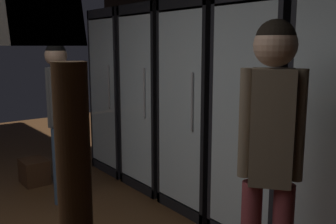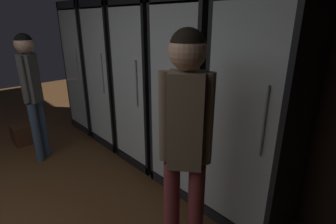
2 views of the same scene
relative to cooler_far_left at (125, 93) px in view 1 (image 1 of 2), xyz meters
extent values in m
cube|color=black|center=(2.03, 0.29, 0.43)|extent=(6.00, 0.06, 2.80)
cube|color=black|center=(0.00, 0.22, 0.02)|extent=(0.67, 0.04, 1.97)
cube|color=black|center=(-0.31, -0.04, 0.02)|extent=(0.04, 0.56, 1.97)
cube|color=black|center=(0.31, -0.04, 0.02)|extent=(0.04, 0.56, 1.97)
cube|color=black|center=(0.00, -0.04, 0.95)|extent=(0.67, 0.56, 0.10)
cube|color=black|center=(0.00, -0.04, -0.92)|extent=(0.67, 0.56, 0.10)
cube|color=white|center=(0.00, 0.19, 0.02)|extent=(0.59, 0.02, 1.73)
cube|color=silver|center=(0.00, -0.31, 0.02)|extent=(0.59, 0.02, 1.73)
cylinder|color=#B2B2B7|center=(0.20, -0.34, 0.12)|extent=(0.02, 0.02, 0.50)
cube|color=silver|center=(0.00, -0.04, -0.85)|extent=(0.57, 0.48, 0.02)
cylinder|color=#9EAD99|center=(-0.18, -0.02, -0.74)|extent=(0.07, 0.07, 0.19)
cylinder|color=#9EAD99|center=(-0.18, -0.02, -0.60)|extent=(0.03, 0.03, 0.09)
cylinder|color=white|center=(-0.18, -0.02, -0.76)|extent=(0.08, 0.08, 0.06)
cylinder|color=#194723|center=(0.00, -0.04, -0.75)|extent=(0.07, 0.07, 0.18)
cylinder|color=#194723|center=(0.00, -0.04, -0.62)|extent=(0.03, 0.03, 0.07)
cylinder|color=tan|center=(0.00, -0.04, -0.74)|extent=(0.07, 0.07, 0.07)
cylinder|color=black|center=(0.20, -0.03, -0.74)|extent=(0.08, 0.08, 0.19)
cylinder|color=black|center=(0.20, -0.03, -0.61)|extent=(0.02, 0.02, 0.07)
cylinder|color=#2D2D33|center=(0.20, -0.03, -0.77)|extent=(0.08, 0.08, 0.06)
cube|color=silver|center=(0.00, -0.04, -0.42)|extent=(0.57, 0.48, 0.02)
cylinder|color=brown|center=(-0.13, 0.01, -0.29)|extent=(0.07, 0.07, 0.24)
cylinder|color=brown|center=(-0.13, 0.01, -0.13)|extent=(0.02, 0.02, 0.08)
cylinder|color=#B2332D|center=(-0.13, 0.01, -0.28)|extent=(0.07, 0.07, 0.09)
cylinder|color=gray|center=(0.14, -0.04, -0.31)|extent=(0.07, 0.07, 0.19)
cylinder|color=gray|center=(0.14, -0.04, -0.19)|extent=(0.02, 0.02, 0.06)
cylinder|color=white|center=(0.14, -0.04, -0.33)|extent=(0.07, 0.07, 0.05)
cube|color=silver|center=(0.00, -0.04, 0.01)|extent=(0.57, 0.48, 0.02)
cylinder|color=brown|center=(-0.21, -0.01, 0.11)|extent=(0.08, 0.08, 0.18)
cylinder|color=brown|center=(-0.21, -0.01, 0.23)|extent=(0.03, 0.03, 0.06)
cylinder|color=#2D2D33|center=(-0.21, -0.01, 0.11)|extent=(0.08, 0.08, 0.06)
cylinder|color=black|center=(-0.08, -0.01, 0.13)|extent=(0.07, 0.07, 0.21)
cylinder|color=black|center=(-0.08, -0.01, 0.28)|extent=(0.03, 0.03, 0.10)
cylinder|color=#2D2D33|center=(-0.08, -0.01, 0.10)|extent=(0.07, 0.07, 0.06)
cylinder|color=#194723|center=(0.08, -0.01, 0.11)|extent=(0.07, 0.07, 0.19)
cylinder|color=#194723|center=(0.08, -0.01, 0.26)|extent=(0.03, 0.03, 0.09)
cylinder|color=beige|center=(0.08, -0.01, 0.10)|extent=(0.08, 0.08, 0.06)
cylinder|color=#336B38|center=(0.21, -0.04, 0.14)|extent=(0.07, 0.07, 0.24)
cylinder|color=#336B38|center=(0.21, -0.04, 0.30)|extent=(0.02, 0.02, 0.09)
cylinder|color=tan|center=(0.21, -0.04, 0.11)|extent=(0.07, 0.07, 0.08)
cube|color=silver|center=(0.00, -0.04, 0.44)|extent=(0.57, 0.48, 0.02)
cylinder|color=#9EAD99|center=(-0.22, -0.09, 0.56)|extent=(0.06, 0.06, 0.21)
cylinder|color=#9EAD99|center=(-0.22, -0.09, 0.70)|extent=(0.02, 0.02, 0.08)
cylinder|color=#2D2D33|center=(-0.22, -0.09, 0.55)|extent=(0.06, 0.06, 0.06)
cylinder|color=black|center=(-0.06, -0.02, 0.55)|extent=(0.06, 0.06, 0.21)
cylinder|color=black|center=(-0.06, -0.02, 0.70)|extent=(0.02, 0.02, 0.07)
cylinder|color=tan|center=(-0.06, -0.02, 0.54)|extent=(0.07, 0.07, 0.07)
cylinder|color=gray|center=(0.06, -0.05, 0.55)|extent=(0.07, 0.07, 0.19)
cylinder|color=gray|center=(0.06, -0.05, 0.68)|extent=(0.02, 0.02, 0.08)
cylinder|color=tan|center=(0.06, -0.05, 0.53)|extent=(0.07, 0.07, 0.07)
cylinder|color=#9EAD99|center=(0.21, -0.01, 0.55)|extent=(0.07, 0.07, 0.20)
cylinder|color=#9EAD99|center=(0.21, -0.01, 0.69)|extent=(0.02, 0.02, 0.09)
cylinder|color=#B2332D|center=(0.21, -0.01, 0.54)|extent=(0.07, 0.07, 0.05)
cube|color=black|center=(0.73, 0.22, 0.02)|extent=(0.67, 0.04, 1.97)
cube|color=black|center=(0.41, -0.04, 0.02)|extent=(0.04, 0.56, 1.97)
cube|color=black|center=(1.04, -0.04, 0.02)|extent=(0.04, 0.56, 1.97)
cube|color=black|center=(0.73, -0.04, 0.95)|extent=(0.67, 0.56, 0.10)
cube|color=black|center=(0.73, -0.04, -0.92)|extent=(0.67, 0.56, 0.10)
cube|color=white|center=(0.73, 0.19, 0.02)|extent=(0.59, 0.02, 1.73)
cube|color=silver|center=(0.73, -0.31, 0.02)|extent=(0.59, 0.02, 1.73)
cylinder|color=#B2B2B7|center=(0.93, -0.34, 0.12)|extent=(0.02, 0.02, 0.50)
cube|color=silver|center=(0.73, -0.04, -0.85)|extent=(0.57, 0.48, 0.02)
cylinder|color=#336B38|center=(0.53, -0.06, -0.72)|extent=(0.07, 0.07, 0.24)
cylinder|color=#336B38|center=(0.53, -0.06, -0.56)|extent=(0.03, 0.03, 0.08)
cylinder|color=#B2332D|center=(0.53, -0.06, -0.71)|extent=(0.08, 0.08, 0.06)
cylinder|color=black|center=(0.72, 0.01, -0.74)|extent=(0.07, 0.07, 0.21)
cylinder|color=black|center=(0.72, 0.01, -0.59)|extent=(0.02, 0.02, 0.09)
cylinder|color=white|center=(0.72, 0.01, -0.75)|extent=(0.07, 0.07, 0.08)
cylinder|color=gray|center=(0.93, -0.01, -0.74)|extent=(0.07, 0.07, 0.20)
cylinder|color=gray|center=(0.93, -0.01, -0.60)|extent=(0.02, 0.02, 0.08)
cylinder|color=beige|center=(0.93, -0.01, -0.74)|extent=(0.08, 0.08, 0.06)
cube|color=silver|center=(0.73, -0.04, -0.42)|extent=(0.57, 0.48, 0.02)
cylinder|color=gray|center=(0.58, -0.08, -0.31)|extent=(0.08, 0.08, 0.19)
cylinder|color=gray|center=(0.58, -0.08, -0.18)|extent=(0.03, 0.03, 0.07)
cylinder|color=white|center=(0.58, -0.08, -0.34)|extent=(0.08, 0.08, 0.07)
cylinder|color=#9EAD99|center=(0.87, -0.06, -0.30)|extent=(0.07, 0.07, 0.22)
cylinder|color=#9EAD99|center=(0.87, -0.06, -0.15)|extent=(0.03, 0.03, 0.07)
cylinder|color=beige|center=(0.87, -0.06, -0.31)|extent=(0.07, 0.07, 0.09)
cube|color=silver|center=(0.73, -0.04, 0.01)|extent=(0.57, 0.48, 0.02)
cylinder|color=#194723|center=(0.52, -0.02, 0.12)|extent=(0.07, 0.07, 0.21)
cylinder|color=#194723|center=(0.52, -0.02, 0.27)|extent=(0.02, 0.02, 0.08)
cylinder|color=beige|center=(0.52, -0.02, 0.11)|extent=(0.07, 0.07, 0.07)
cylinder|color=#194723|center=(0.65, -0.02, 0.12)|extent=(0.08, 0.08, 0.20)
cylinder|color=#194723|center=(0.65, -0.02, 0.27)|extent=(0.03, 0.03, 0.08)
cylinder|color=white|center=(0.65, -0.02, 0.13)|extent=(0.08, 0.08, 0.07)
cylinder|color=black|center=(0.79, -0.08, 0.12)|extent=(0.07, 0.07, 0.21)
cylinder|color=black|center=(0.79, -0.08, 0.27)|extent=(0.02, 0.02, 0.09)
cylinder|color=beige|center=(0.79, -0.08, 0.12)|extent=(0.07, 0.07, 0.07)
cylinder|color=gray|center=(0.95, -0.08, 0.13)|extent=(0.07, 0.07, 0.22)
cylinder|color=gray|center=(0.95, -0.08, 0.28)|extent=(0.03, 0.03, 0.09)
cylinder|color=#B2332D|center=(0.95, -0.08, 0.11)|extent=(0.07, 0.07, 0.06)
cube|color=silver|center=(0.73, -0.04, 0.44)|extent=(0.57, 0.48, 0.02)
cylinder|color=gray|center=(0.58, -0.04, 0.54)|extent=(0.08, 0.08, 0.18)
cylinder|color=gray|center=(0.58, -0.04, 0.67)|extent=(0.03, 0.03, 0.07)
cylinder|color=white|center=(0.58, -0.04, 0.52)|extent=(0.08, 0.08, 0.07)
cylinder|color=gray|center=(0.87, -0.08, 0.56)|extent=(0.06, 0.06, 0.22)
cylinder|color=gray|center=(0.87, -0.08, 0.72)|extent=(0.02, 0.02, 0.09)
cylinder|color=beige|center=(0.87, -0.08, 0.56)|extent=(0.07, 0.07, 0.07)
cube|color=black|center=(1.46, 0.22, 0.02)|extent=(0.67, 0.04, 1.97)
cube|color=black|center=(1.14, -0.04, 0.02)|extent=(0.04, 0.56, 1.97)
cube|color=black|center=(1.77, -0.04, 0.02)|extent=(0.04, 0.56, 1.97)
cube|color=black|center=(1.46, -0.04, 0.95)|extent=(0.67, 0.56, 0.10)
cube|color=black|center=(1.46, -0.04, -0.92)|extent=(0.67, 0.56, 0.10)
cube|color=white|center=(1.46, 0.19, 0.02)|extent=(0.59, 0.02, 1.73)
cube|color=silver|center=(1.46, -0.31, 0.02)|extent=(0.59, 0.02, 1.73)
cylinder|color=#B2B2B7|center=(1.66, -0.34, 0.12)|extent=(0.02, 0.02, 0.50)
cube|color=silver|center=(1.46, -0.04, -0.85)|extent=(0.57, 0.48, 0.02)
cylinder|color=#336B38|center=(1.25, 0.00, -0.74)|extent=(0.07, 0.07, 0.19)
cylinder|color=#336B38|center=(1.25, 0.00, -0.61)|extent=(0.02, 0.02, 0.09)
cylinder|color=white|center=(1.25, 0.00, -0.75)|extent=(0.07, 0.07, 0.05)
cylinder|color=#9EAD99|center=(1.39, -0.06, -0.74)|extent=(0.06, 0.06, 0.19)
cylinder|color=#9EAD99|center=(1.39, -0.06, -0.61)|extent=(0.02, 0.02, 0.09)
cylinder|color=beige|center=(1.39, -0.06, -0.76)|extent=(0.07, 0.07, 0.05)
cylinder|color=black|center=(1.52, -0.05, -0.75)|extent=(0.06, 0.06, 0.18)
cylinder|color=black|center=(1.52, -0.05, -0.61)|extent=(0.02, 0.02, 0.10)
cylinder|color=#B2332D|center=(1.52, -0.05, -0.75)|extent=(0.06, 0.06, 0.06)
cylinder|color=brown|center=(1.66, -0.08, -0.73)|extent=(0.07, 0.07, 0.21)
cylinder|color=brown|center=(1.66, -0.08, -0.60)|extent=(0.02, 0.02, 0.06)
cylinder|color=#B2332D|center=(1.66, -0.08, -0.75)|extent=(0.08, 0.08, 0.08)
cube|color=silver|center=(1.46, -0.04, -0.27)|extent=(0.57, 0.48, 0.02)
cylinder|color=black|center=(1.32, -0.06, -0.17)|extent=(0.07, 0.07, 0.19)
cylinder|color=black|center=(1.32, -0.06, -0.04)|extent=(0.03, 0.03, 0.08)
cylinder|color=beige|center=(1.32, -0.06, -0.19)|extent=(0.07, 0.07, 0.05)
cylinder|color=#194723|center=(1.59, -0.07, -0.17)|extent=(0.07, 0.07, 0.20)
cylinder|color=#194723|center=(1.59, -0.07, -0.03)|extent=(0.02, 0.02, 0.08)
cylinder|color=#2D2D33|center=(1.59, -0.07, -0.17)|extent=(0.07, 0.07, 0.08)
cube|color=silver|center=(1.46, -0.04, 0.30)|extent=(0.57, 0.48, 0.02)
cylinder|color=gray|center=(1.31, -0.04, 0.40)|extent=(0.07, 0.07, 0.18)
cylinder|color=gray|center=(1.31, -0.04, 0.53)|extent=(0.03, 0.03, 0.08)
cylinder|color=tan|center=(1.31, -0.04, 0.40)|extent=(0.07, 0.07, 0.07)
cylinder|color=#194723|center=(1.60, -0.07, 0.42)|extent=(0.06, 0.06, 0.23)
cylinder|color=#194723|center=(1.60, -0.07, 0.58)|extent=(0.02, 0.02, 0.09)
cylinder|color=#B2332D|center=(1.60, -0.07, 0.43)|extent=(0.06, 0.06, 0.08)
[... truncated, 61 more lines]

